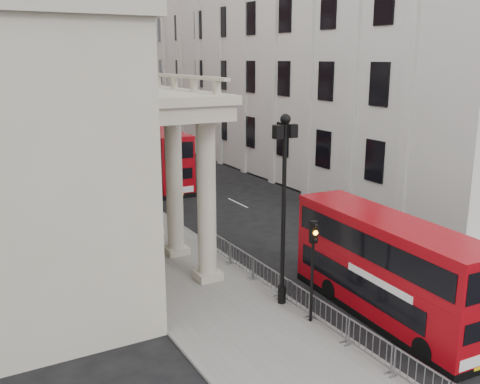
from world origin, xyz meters
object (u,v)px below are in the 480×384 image
at_px(monument_column, 48,28).
at_px(traffic_light, 313,253).
at_px(lamp_post_north, 93,121).
at_px(bus_far, 157,156).
at_px(lamp_post_south, 284,198).
at_px(pedestrian_a, 120,222).
at_px(pedestrian_b, 146,233).
at_px(lamp_post_mid, 152,145).
at_px(bus_near, 386,266).
at_px(pedestrian_c, 119,195).

relative_size(monument_column, traffic_light, 12.60).
relative_size(lamp_post_north, bus_far, 0.74).
distance_m(lamp_post_south, traffic_light, 2.71).
height_order(pedestrian_a, pedestrian_b, pedestrian_a).
relative_size(lamp_post_mid, bus_near, 0.83).
bearing_deg(pedestrian_b, lamp_post_north, -104.36).
bearing_deg(pedestrian_a, monument_column, 90.58).
height_order(lamp_post_mid, pedestrian_b, lamp_post_mid).
xyz_separation_m(lamp_post_north, pedestrian_a, (-3.60, -19.86, -3.83)).
distance_m(lamp_post_south, lamp_post_mid, 16.00).
bearing_deg(bus_far, lamp_post_mid, -109.31).
xyz_separation_m(bus_near, bus_far, (0.31, 27.73, 0.28)).
xyz_separation_m(pedestrian_b, pedestrian_c, (1.30, 9.41, -0.06)).
xyz_separation_m(traffic_light, bus_far, (3.42, 26.84, -0.59)).
bearing_deg(traffic_light, pedestrian_b, 104.42).
distance_m(lamp_post_north, traffic_light, 34.07).
height_order(lamp_post_north, pedestrian_b, lamp_post_north).
bearing_deg(lamp_post_north, pedestrian_c, -96.96).
xyz_separation_m(bus_far, pedestrian_a, (-7.12, -12.68, -1.44)).
distance_m(lamp_post_south, lamp_post_north, 32.00).
xyz_separation_m(lamp_post_south, bus_far, (3.52, 24.82, -2.39)).
distance_m(bus_near, pedestrian_a, 16.56).
bearing_deg(traffic_light, lamp_post_north, 90.17).
bearing_deg(pedestrian_a, bus_far, 68.93).
bearing_deg(bus_far, lamp_post_south, -95.62).
bearing_deg(lamp_post_south, pedestrian_b, 106.74).
height_order(traffic_light, pedestrian_a, traffic_light).
bearing_deg(pedestrian_a, lamp_post_south, -65.26).
bearing_deg(traffic_light, bus_far, 82.73).
distance_m(traffic_light, pedestrian_a, 14.77).
bearing_deg(pedestrian_a, pedestrian_c, 81.92).
relative_size(bus_near, pedestrian_a, 5.22).
bearing_deg(traffic_light, monument_column, 85.87).
xyz_separation_m(lamp_post_mid, pedestrian_a, (-3.60, -3.86, -3.83)).
relative_size(bus_near, pedestrian_b, 5.50).
height_order(lamp_post_north, pedestrian_a, lamp_post_north).
bearing_deg(pedestrian_b, pedestrian_c, -104.89).
bearing_deg(lamp_post_mid, bus_near, -80.35).
xyz_separation_m(monument_column, pedestrian_b, (-9.49, -78.40, -14.95)).
bearing_deg(bus_near, bus_far, 92.61).
relative_size(lamp_post_south, pedestrian_a, 4.32).
bearing_deg(lamp_post_north, bus_far, -63.86).
distance_m(lamp_post_mid, bus_near, 19.37).
distance_m(monument_column, pedestrian_a, 77.98).
relative_size(lamp_post_mid, bus_far, 0.74).
bearing_deg(lamp_post_north, pedestrian_b, -97.34).
xyz_separation_m(lamp_post_south, lamp_post_mid, (0.00, 16.00, 0.00)).
bearing_deg(lamp_post_south, pedestrian_a, 106.51).
distance_m(lamp_post_north, bus_near, 35.16).
relative_size(bus_near, bus_far, 0.89).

